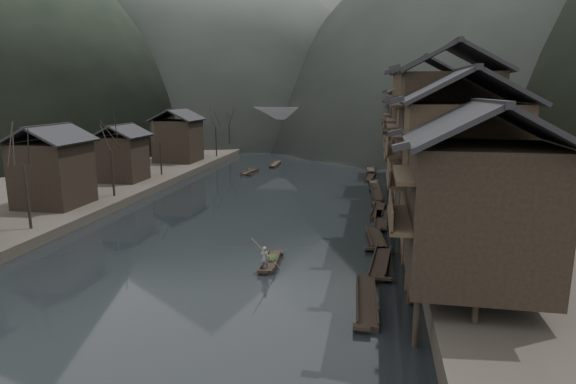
# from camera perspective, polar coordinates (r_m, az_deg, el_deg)

# --- Properties ---
(water) EXTENTS (300.00, 300.00, 0.00)m
(water) POSITION_cam_1_polar(r_m,az_deg,el_deg) (37.54, -8.82, -7.81)
(water) COLOR black
(water) RESTS_ON ground
(right_bank) EXTENTS (40.00, 200.00, 1.80)m
(right_bank) POSITION_cam_1_polar(r_m,az_deg,el_deg) (77.73, 27.56, 1.95)
(right_bank) COLOR #2D2823
(right_bank) RESTS_ON ground
(left_bank) EXTENTS (40.00, 200.00, 1.20)m
(left_bank) POSITION_cam_1_polar(r_m,az_deg,el_deg) (87.84, -22.04, 3.25)
(left_bank) COLOR #2D2823
(left_bank) RESTS_ON ground
(stilt_houses) EXTENTS (9.00, 67.60, 16.95)m
(stilt_houses) POSITION_cam_1_polar(r_m,az_deg,el_deg) (53.23, 16.32, 7.64)
(stilt_houses) COLOR black
(stilt_houses) RESTS_ON ground
(left_houses) EXTENTS (8.10, 53.20, 8.73)m
(left_houses) POSITION_cam_1_polar(r_m,az_deg,el_deg) (62.85, -20.80, 4.85)
(left_houses) COLOR black
(left_houses) RESTS_ON left_bank
(bare_trees) EXTENTS (3.97, 74.33, 7.94)m
(bare_trees) POSITION_cam_1_polar(r_m,az_deg,el_deg) (62.06, -17.52, 6.08)
(bare_trees) COLOR black
(bare_trees) RESTS_ON left_bank
(moored_sampans) EXTENTS (2.97, 56.10, 0.47)m
(moored_sampans) POSITION_cam_1_polar(r_m,az_deg,el_deg) (53.08, 10.22, -1.74)
(moored_sampans) COLOR black
(moored_sampans) RESTS_ON water
(midriver_boats) EXTENTS (3.79, 14.22, 0.45)m
(midriver_boats) POSITION_cam_1_polar(r_m,az_deg,el_deg) (78.92, -2.79, 2.92)
(midriver_boats) COLOR black
(midriver_boats) RESTS_ON water
(stone_bridge) EXTENTS (40.00, 6.00, 9.00)m
(stone_bridge) POSITION_cam_1_polar(r_m,az_deg,el_deg) (106.22, 3.97, 7.91)
(stone_bridge) COLOR #4C4C4F
(stone_bridge) RESTS_ON ground
(hero_sampan) EXTENTS (1.26, 4.68, 0.43)m
(hero_sampan) POSITION_cam_1_polar(r_m,az_deg,el_deg) (35.91, -2.01, -8.26)
(hero_sampan) COLOR black
(hero_sampan) RESTS_ON water
(cargo_heap) EXTENTS (1.02, 1.34, 0.61)m
(cargo_heap) POSITION_cam_1_polar(r_m,az_deg,el_deg) (35.92, -1.92, -7.35)
(cargo_heap) COLOR black
(cargo_heap) RESTS_ON hero_sampan
(boatman) EXTENTS (0.68, 0.51, 1.71)m
(boatman) POSITION_cam_1_polar(r_m,az_deg,el_deg) (34.08, -2.79, -7.47)
(boatman) COLOR slate
(boatman) RESTS_ON hero_sampan
(bamboo_pole) EXTENTS (1.75, 2.20, 3.03)m
(bamboo_pole) POSITION_cam_1_polar(r_m,az_deg,el_deg) (33.32, -2.50, -3.65)
(bamboo_pole) COLOR #8C7A51
(bamboo_pole) RESTS_ON boatman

